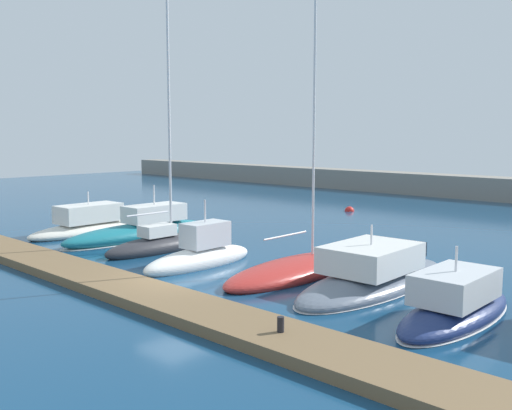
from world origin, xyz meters
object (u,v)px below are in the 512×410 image
at_px(motorboat_white_fourth, 201,255).
at_px(motorboat_navy_seventh, 456,306).
at_px(motorboat_ivory_nearest, 91,225).
at_px(mooring_buoy_red, 349,211).
at_px(motorboat_slate_sixth, 375,277).
at_px(dock_bollard, 281,324).
at_px(sailboat_charcoal_third, 160,243).
at_px(motorboat_teal_second, 142,230).
at_px(sailboat_red_fifth, 296,270).

xyz_separation_m(motorboat_white_fourth, motorboat_navy_seventh, (11.70, 0.58, -0.03)).
bearing_deg(motorboat_ivory_nearest, motorboat_white_fourth, -97.73).
relative_size(motorboat_white_fourth, mooring_buoy_red, 8.39).
bearing_deg(motorboat_white_fourth, motorboat_navy_seventh, -88.45).
height_order(motorboat_slate_sixth, motorboat_navy_seventh, motorboat_slate_sixth).
height_order(motorboat_ivory_nearest, motorboat_white_fourth, motorboat_white_fourth).
relative_size(mooring_buoy_red, dock_bollard, 1.66).
height_order(motorboat_white_fourth, motorboat_navy_seventh, motorboat_white_fourth).
bearing_deg(motorboat_ivory_nearest, sailboat_charcoal_third, -95.17).
height_order(motorboat_teal_second, mooring_buoy_red, motorboat_teal_second).
height_order(motorboat_slate_sixth, dock_bollard, motorboat_slate_sixth).
bearing_deg(motorboat_teal_second, motorboat_navy_seventh, -95.14).
distance_m(motorboat_teal_second, motorboat_navy_seventh, 19.29).
bearing_deg(dock_bollard, sailboat_charcoal_third, 156.53).
relative_size(motorboat_white_fourth, dock_bollard, 13.92).
distance_m(motorboat_ivory_nearest, sailboat_charcoal_third, 7.30).
bearing_deg(motorboat_white_fourth, mooring_buoy_red, 14.61).
relative_size(motorboat_white_fourth, sailboat_red_fifth, 0.44).
relative_size(motorboat_teal_second, mooring_buoy_red, 13.12).
height_order(sailboat_red_fifth, mooring_buoy_red, sailboat_red_fifth).
distance_m(motorboat_white_fourth, motorboat_slate_sixth, 7.96).
bearing_deg(sailboat_red_fifth, motorboat_navy_seventh, -98.71).
bearing_deg(dock_bollard, motorboat_teal_second, 156.96).
relative_size(motorboat_ivory_nearest, mooring_buoy_red, 11.08).
xyz_separation_m(sailboat_charcoal_third, motorboat_white_fourth, (3.95, -0.73, 0.07)).
xyz_separation_m(motorboat_ivory_nearest, mooring_buoy_red, (5.57, 18.80, -0.48)).
xyz_separation_m(sailboat_charcoal_third, motorboat_slate_sixth, (11.57, 1.59, -0.02)).
distance_m(motorboat_navy_seventh, dock_bollard, 6.10).
xyz_separation_m(sailboat_charcoal_third, motorboat_navy_seventh, (15.65, -0.15, 0.04)).
height_order(motorboat_teal_second, dock_bollard, motorboat_teal_second).
height_order(sailboat_charcoal_third, motorboat_slate_sixth, sailboat_charcoal_third).
xyz_separation_m(motorboat_white_fourth, mooring_buoy_red, (-5.67, 19.93, -0.48)).
xyz_separation_m(motorboat_teal_second, motorboat_white_fourth, (7.52, -2.13, -0.01)).
bearing_deg(motorboat_teal_second, motorboat_white_fourth, -106.34).
bearing_deg(motorboat_slate_sixth, motorboat_teal_second, 89.04).
bearing_deg(sailboat_red_fifth, motorboat_teal_second, 86.31).
distance_m(motorboat_slate_sixth, mooring_buoy_red, 22.07).
relative_size(sailboat_red_fifth, mooring_buoy_red, 18.98).
bearing_deg(motorboat_navy_seventh, dock_bollard, 153.84).
bearing_deg(motorboat_ivory_nearest, dock_bollard, -108.59).
height_order(motorboat_white_fourth, mooring_buoy_red, motorboat_white_fourth).
bearing_deg(mooring_buoy_red, motorboat_teal_second, -95.94).
relative_size(motorboat_ivory_nearest, motorboat_white_fourth, 1.32).
relative_size(motorboat_navy_seventh, dock_bollard, 15.14).
height_order(sailboat_charcoal_third, dock_bollard, sailboat_charcoal_third).
height_order(sailboat_red_fifth, motorboat_slate_sixth, sailboat_red_fifth).
bearing_deg(motorboat_slate_sixth, mooring_buoy_red, 35.36).
relative_size(sailboat_charcoal_third, mooring_buoy_red, 19.50).
bearing_deg(motorboat_white_fourth, dock_bollard, -119.77).
distance_m(motorboat_white_fourth, sailboat_red_fifth, 4.53).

